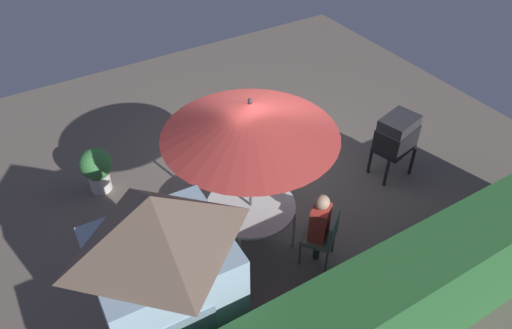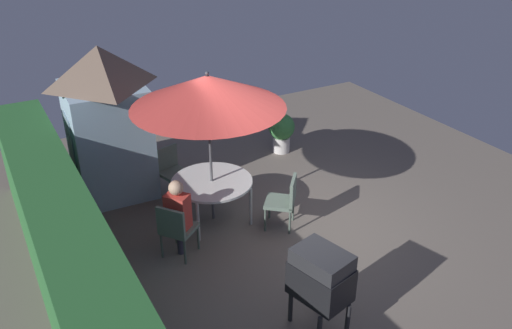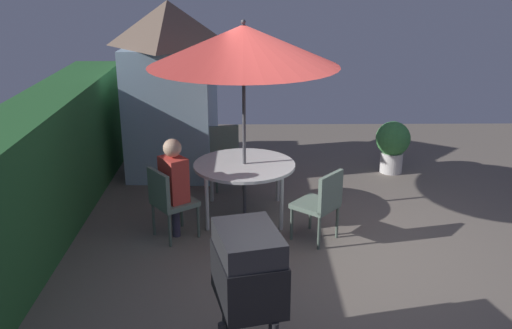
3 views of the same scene
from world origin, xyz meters
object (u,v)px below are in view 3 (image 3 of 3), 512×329
bbq_grill (248,270)px  potted_plant_by_shed (393,143)px  person_in_red (174,177)px  chair_near_shed (169,199)px  patio_table (244,167)px  chair_far_side (321,201)px  chair_toward_hedge (225,152)px  patio_umbrella (243,46)px  garden_shed (171,87)px

bbq_grill → potted_plant_by_shed: (4.62, -2.31, -0.36)m
bbq_grill → person_in_red: bearing=21.0°
bbq_grill → chair_near_shed: 2.50m
patio_table → person_in_red: size_ratio=1.06×
chair_far_side → person_in_red: 1.80m
chair_near_shed → potted_plant_by_shed: size_ratio=1.07×
chair_near_shed → chair_toward_hedge: same height
potted_plant_by_shed → patio_table: bearing=124.9°
chair_toward_hedge → person_in_red: size_ratio=0.71×
patio_umbrella → chair_toward_hedge: patio_umbrella is taller
patio_table → chair_near_shed: chair_near_shed is taller
chair_near_shed → person_in_red: person_in_red is taller
chair_toward_hedge → potted_plant_by_shed: size_ratio=1.07×
patio_umbrella → chair_far_side: size_ratio=2.86×
bbq_grill → chair_far_side: 2.37m
patio_table → chair_toward_hedge: (1.12, 0.29, -0.15)m
patio_table → bbq_grill: bearing=-179.0°
garden_shed → bbq_grill: (-4.75, -1.21, -0.53)m
patio_table → chair_far_side: 1.22m
garden_shed → bbq_grill: bearing=-165.7°
patio_umbrella → potted_plant_by_shed: (1.65, -2.37, -1.78)m
garden_shed → patio_umbrella: bearing=-147.0°
patio_umbrella → chair_toward_hedge: 2.09m
patio_table → chair_near_shed: (-0.69, 0.91, -0.15)m
potted_plant_by_shed → bbq_grill: bearing=153.4°
chair_far_side → potted_plant_by_shed: chair_far_side is taller
person_in_red → bbq_grill: bearing=-159.0°
chair_near_shed → person_in_red: 0.28m
patio_table → chair_far_side: (-0.79, -0.92, -0.15)m
bbq_grill → potted_plant_by_shed: bbq_grill is taller
chair_far_side → chair_toward_hedge: size_ratio=1.00×
patio_table → chair_far_side: size_ratio=1.49×
person_in_red → chair_near_shed: bearing=127.0°
patio_umbrella → chair_far_side: bearing=-130.4°
garden_shed → person_in_red: (-2.42, -0.31, -0.59)m
patio_table → patio_umbrella: 1.58m
bbq_grill → chair_toward_hedge: size_ratio=1.33×
chair_far_side → potted_plant_by_shed: bearing=-30.6°
garden_shed → bbq_grill: garden_shed is taller
chair_toward_hedge → person_in_red: (-1.75, 0.55, 0.26)m
chair_near_shed → chair_toward_hedge: bearing=-19.0°
bbq_grill → chair_toward_hedge: 4.11m
chair_near_shed → potted_plant_by_shed: bearing=-54.5°
garden_shed → person_in_red: bearing=-172.7°
patio_table → person_in_red: 1.06m
garden_shed → potted_plant_by_shed: bearing=-92.1°
bbq_grill → person_in_red: person_in_red is taller
patio_table → chair_far_side: bearing=-130.4°
garden_shed → chair_near_shed: 2.62m
garden_shed → chair_toward_hedge: garden_shed is taller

